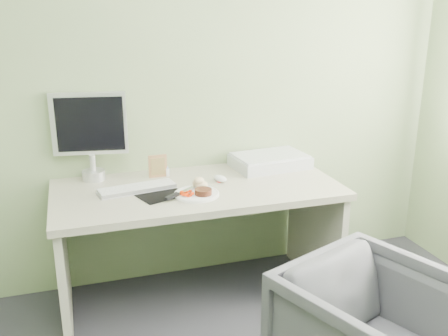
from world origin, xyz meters
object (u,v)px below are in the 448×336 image
object	(u,v)px
scanner	(270,162)
monitor	(90,131)
plate	(197,194)
desk	(198,216)

from	to	relation	value
scanner	monitor	bearing A→B (deg)	169.06
plate	scanner	xyz separation A→B (m)	(0.57, 0.35, 0.03)
desk	plate	size ratio (longest dim) A/B	6.56
desk	scanner	distance (m)	0.61
scanner	monitor	xyz separation A→B (m)	(-1.08, 0.10, 0.25)
monitor	desk	bearing A→B (deg)	-20.60
plate	scanner	world-z (taller)	scanner
scanner	monitor	world-z (taller)	monitor
desk	scanner	xyz separation A→B (m)	(0.53, 0.21, 0.22)
plate	scanner	bearing A→B (deg)	31.68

